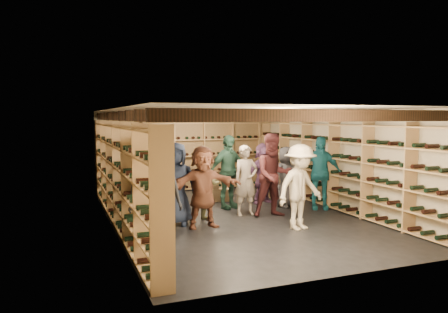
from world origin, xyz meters
name	(u,v)px	position (x,y,z in m)	size (l,w,h in m)	color
ground	(237,216)	(0.00, 0.00, 0.00)	(8.00, 8.00, 0.00)	black
walls	(237,164)	(0.00, 0.00, 1.20)	(5.52, 8.02, 2.40)	beige
ceiling	(237,110)	(0.00, 0.00, 2.40)	(5.50, 8.00, 0.01)	beige
ceiling_joists	(237,116)	(0.00, 0.00, 2.26)	(5.40, 7.12, 0.18)	black
wine_rack_left	(121,174)	(-2.57, 0.00, 1.08)	(0.32, 7.50, 2.15)	tan
wine_rack_right	(333,165)	(2.57, 0.00, 1.08)	(0.32, 7.50, 2.15)	tan
wine_rack_back	(189,155)	(0.00, 3.83, 1.07)	(4.70, 0.30, 2.15)	tan
crate_stack_left	(208,188)	(-0.03, 1.92, 0.34)	(0.57, 0.44, 0.68)	tan
crate_stack_right	(219,195)	(0.25, 1.82, 0.17)	(0.56, 0.43, 0.34)	tan
crate_loose	(271,194)	(1.80, 1.84, 0.09)	(0.50, 0.33, 0.17)	tan
person_0	(155,190)	(-2.18, -1.46, 0.96)	(0.94, 0.61, 1.91)	black
person_1	(158,194)	(-1.94, -0.64, 0.74)	(0.54, 0.35, 1.48)	black
person_2	(205,186)	(-0.82, -0.19, 0.76)	(0.74, 0.57, 1.51)	brown
person_3	(300,187)	(0.72, -1.53, 0.85)	(1.10, 0.63, 1.70)	#BFAE91
person_4	(319,173)	(2.18, 0.01, 0.89)	(1.04, 0.43, 1.77)	#1C6A79
person_5	(203,187)	(-1.03, -0.70, 0.84)	(1.55, 0.49, 1.67)	brown
person_6	(176,184)	(-1.47, -0.27, 0.86)	(0.84, 0.55, 1.72)	#25314F
person_7	(246,180)	(0.24, 0.04, 0.80)	(0.58, 0.38, 1.60)	gray
person_8	(274,175)	(0.76, -0.32, 0.94)	(0.91, 0.71, 1.88)	#4D1F22
person_9	(140,181)	(-2.09, 0.51, 0.85)	(1.10, 0.63, 1.70)	#B9B0A9
person_10	(228,172)	(0.12, 0.87, 0.90)	(1.06, 0.44, 1.81)	#284F3D
person_11	(264,173)	(1.22, 1.13, 0.79)	(1.46, 0.47, 1.58)	#7C4C7D
person_12	(286,177)	(1.55, 0.51, 0.76)	(0.74, 0.48, 1.51)	#36353B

